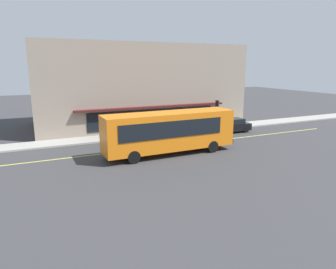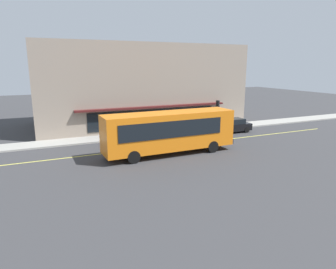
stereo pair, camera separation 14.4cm
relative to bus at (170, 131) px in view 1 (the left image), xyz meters
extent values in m
plane|color=#38383A|center=(2.03, 2.32, -1.99)|extent=(120.00, 120.00, 0.00)
cube|color=#9E9B93|center=(2.03, 7.42, -1.91)|extent=(80.00, 2.62, 0.15)
cube|color=#D8D14C|center=(2.03, 2.32, -1.98)|extent=(36.00, 0.16, 0.01)
cube|color=gray|center=(2.07, 14.58, 2.84)|extent=(24.48, 11.71, 9.66)
cube|color=#4C1919|center=(2.07, 8.48, 0.81)|extent=(17.14, 0.70, 0.20)
cube|color=black|center=(2.07, 8.70, -0.49)|extent=(14.69, 0.08, 2.00)
cube|color=orange|center=(-0.04, 0.00, 0.01)|extent=(11.05, 2.71, 3.00)
cube|color=black|center=(5.41, 0.10, 0.37)|extent=(0.16, 2.10, 1.80)
cube|color=black|center=(-0.36, 1.26, 0.37)|extent=(8.80, 0.23, 1.32)
cube|color=black|center=(-0.31, -1.28, 0.37)|extent=(8.80, 0.23, 1.32)
cube|color=#0CF259|center=(5.48, 0.10, 1.26)|extent=(0.12, 1.90, 0.36)
cube|color=#2D2D33|center=(5.51, 0.10, -1.24)|extent=(0.21, 2.40, 0.40)
cylinder|color=black|center=(3.46, 1.20, -1.49)|extent=(1.01, 0.32, 1.00)
cylinder|color=black|center=(3.50, -1.06, -1.49)|extent=(1.01, 0.32, 1.00)
cylinder|color=black|center=(-3.58, 1.06, -1.49)|extent=(1.01, 0.32, 1.00)
cylinder|color=black|center=(-3.54, -1.20, -1.49)|extent=(1.01, 0.32, 1.00)
cylinder|color=#2D2D33|center=(9.12, 6.70, -0.24)|extent=(0.12, 0.12, 3.20)
cube|color=black|center=(9.12, 6.90, 0.91)|extent=(0.30, 0.30, 0.90)
sphere|color=red|center=(9.12, 7.07, 1.18)|extent=(0.18, 0.18, 0.18)
sphere|color=orange|center=(9.12, 7.07, 0.91)|extent=(0.18, 0.18, 0.18)
sphere|color=green|center=(9.12, 7.07, 0.64)|extent=(0.18, 0.18, 0.18)
cube|color=black|center=(9.65, 4.84, -1.39)|extent=(4.30, 1.80, 0.75)
cube|color=black|center=(9.80, 4.84, -0.74)|extent=(2.41, 1.51, 0.55)
cylinder|color=black|center=(8.23, 4.02, -1.67)|extent=(0.64, 0.22, 0.64)
cylinder|color=black|center=(8.23, 5.66, -1.67)|extent=(0.64, 0.22, 0.64)
cylinder|color=black|center=(11.07, 4.02, -1.67)|extent=(0.64, 0.22, 0.64)
cylinder|color=black|center=(11.06, 5.66, -1.67)|extent=(0.64, 0.22, 0.64)
cylinder|color=black|center=(7.90, 7.56, -1.41)|extent=(0.18, 0.18, 0.85)
cylinder|color=maroon|center=(7.90, 7.56, -0.65)|extent=(0.34, 0.34, 0.67)
sphere|color=tan|center=(7.90, 7.56, -0.20)|extent=(0.24, 0.24, 0.24)
camera|label=1|loc=(-10.15, -22.01, 5.21)|focal=32.28mm
camera|label=2|loc=(-10.02, -22.07, 5.21)|focal=32.28mm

